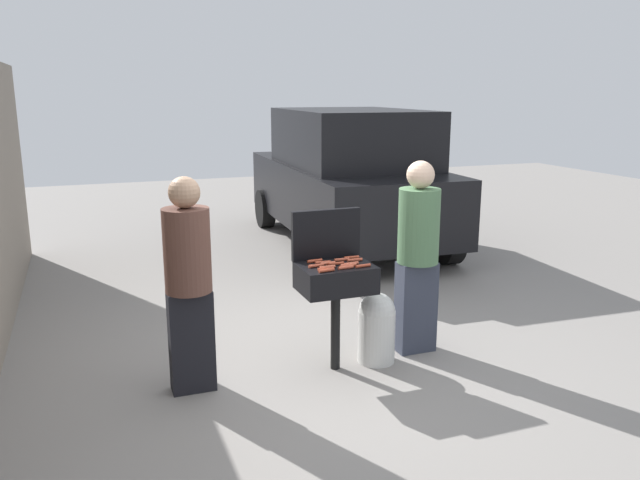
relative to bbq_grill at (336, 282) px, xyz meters
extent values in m
plane|color=gray|center=(-0.09, 0.11, -0.76)|extent=(24.00, 24.00, 0.00)
cylinder|color=black|center=(0.00, 0.00, -0.42)|extent=(0.08, 0.08, 0.69)
cube|color=black|center=(0.00, 0.00, 0.03)|extent=(0.60, 0.44, 0.22)
cube|color=black|center=(0.00, 0.22, 0.35)|extent=(0.60, 0.05, 0.42)
cylinder|color=#C6593D|center=(-0.10, -0.08, 0.15)|extent=(0.13, 0.03, 0.03)
cylinder|color=#AD4228|center=(0.18, -0.14, 0.15)|extent=(0.13, 0.04, 0.03)
cylinder|color=#C6593D|center=(0.11, -0.05, 0.15)|extent=(0.13, 0.04, 0.03)
cylinder|color=#AD4228|center=(-0.14, -0.12, 0.15)|extent=(0.13, 0.03, 0.03)
cylinder|color=#AD4228|center=(0.00, 0.00, 0.15)|extent=(0.13, 0.04, 0.03)
cylinder|color=#AD4228|center=(-0.13, 0.14, 0.15)|extent=(0.13, 0.04, 0.03)
cylinder|color=#B74C33|center=(0.19, 0.05, 0.15)|extent=(0.13, 0.03, 0.03)
cylinder|color=#AD4228|center=(0.05, -0.11, 0.15)|extent=(0.13, 0.04, 0.03)
cylinder|color=#B74C33|center=(0.03, -0.14, 0.15)|extent=(0.13, 0.04, 0.03)
cylinder|color=#B74C33|center=(0.09, 0.09, 0.15)|extent=(0.13, 0.03, 0.03)
cylinder|color=#C6593D|center=(0.08, -0.08, 0.15)|extent=(0.13, 0.04, 0.03)
cylinder|color=#AD4228|center=(-0.14, -0.17, 0.15)|extent=(0.13, 0.04, 0.03)
cylinder|color=#AD4228|center=(0.19, 0.13, 0.15)|extent=(0.13, 0.03, 0.03)
cylinder|color=#B74C33|center=(-0.09, 0.06, 0.15)|extent=(0.13, 0.04, 0.03)
cylinder|color=#C6593D|center=(-0.06, 0.03, 0.15)|extent=(0.13, 0.03, 0.03)
cylinder|color=#B74C33|center=(-0.17, -0.01, 0.15)|extent=(0.13, 0.04, 0.03)
cylinder|color=silver|center=(0.38, 0.01, -0.53)|extent=(0.32, 0.32, 0.46)
sphere|color=silver|center=(0.38, 0.01, -0.30)|extent=(0.31, 0.31, 0.31)
cube|color=black|center=(-1.19, 0.03, -0.36)|extent=(0.34, 0.19, 0.81)
cylinder|color=brown|center=(-1.19, 0.03, 0.36)|extent=(0.35, 0.35, 0.64)
sphere|color=tan|center=(-1.19, 0.03, 0.80)|extent=(0.24, 0.24, 0.24)
cube|color=#333847|center=(0.82, 0.11, -0.35)|extent=(0.34, 0.19, 0.82)
cylinder|color=#4C724C|center=(0.82, 0.11, 0.38)|extent=(0.36, 0.36, 0.65)
sphere|color=beige|center=(0.82, 0.11, 0.83)|extent=(0.24, 0.24, 0.24)
cube|color=black|center=(1.84, 4.12, 0.01)|extent=(2.11, 4.49, 0.90)
cube|color=black|center=(1.83, 3.92, 0.86)|extent=(1.88, 2.68, 0.80)
cylinder|color=black|center=(2.66, 2.54, -0.44)|extent=(0.25, 0.65, 0.64)
cylinder|color=black|center=(0.86, 2.63, -0.44)|extent=(0.25, 0.65, 0.64)
cylinder|color=black|center=(2.81, 5.62, -0.44)|extent=(0.25, 0.65, 0.64)
cylinder|color=black|center=(1.01, 5.70, -0.44)|extent=(0.25, 0.65, 0.64)
camera|label=1|loc=(-1.88, -4.62, 1.53)|focal=35.70mm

